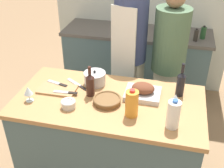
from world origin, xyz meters
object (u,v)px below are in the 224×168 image
Objects in this scene: wicker_basket at (108,100)px; wine_bottle_dark at (90,84)px; knife_paring at (58,83)px; knife_bread at (66,92)px; condiment_bottle_extra at (172,26)px; person_cook_guest at (168,59)px; roasting_pan at (143,91)px; wine_glass_right at (175,99)px; condiment_bottle_short at (203,33)px; knife_chef at (78,85)px; milk_jug at (173,114)px; stock_pot at (95,78)px; cutting_board at (58,89)px; person_cook_aproned at (130,48)px; juice_jug at (132,103)px; condiment_bottle_tall at (196,35)px; mixing_bowl at (68,104)px; wine_bottle_green at (181,83)px; wine_glass_left at (28,91)px.

wicker_basket is 0.85× the size of wine_bottle_dark.
knife_paring is 0.98× the size of knife_bread.
condiment_bottle_extra is 0.67m from person_cook_guest.
roasting_pan reaches higher than knife_bread.
wine_glass_right is 1.43m from condiment_bottle_short.
roasting_pan is 0.31m from wicker_basket.
knife_paring is 1.84m from condiment_bottle_short.
knife_chef is 1.25× the size of knife_paring.
milk_jug reaches higher than wicker_basket.
person_cook_guest is (0.62, 0.60, -0.02)m from stock_pot.
person_cook_aproned reaches higher than cutting_board.
roasting_pan is 1.43× the size of condiment_bottle_extra.
juice_jug is 0.36m from wine_glass_right.
knife_paring is at bearing -179.36° from roasting_pan.
person_cook_guest reaches higher than milk_jug.
condiment_bottle_tall is (0.89, 1.10, 0.07)m from stock_pot.
condiment_bottle_tall is 0.08× the size of person_cook_aproned.
knife_paring is (-0.21, 0.29, -0.02)m from mixing_bowl.
mixing_bowl is 1.23m from person_cook_guest.
wine_bottle_dark is at bearing -0.66° from cutting_board.
knife_bread is at bearing 165.81° from juice_jug.
mixing_bowl is 1.81m from condiment_bottle_extra.
roasting_pan is at bearing 80.30° from juice_jug.
wine_glass_right is at bearing 6.12° from wicker_basket.
wicker_basket is 0.33m from stock_pot.
knife_bread is at bearing -129.36° from condiment_bottle_short.
knife_chef is at bearing 148.08° from wicker_basket.
juice_jug is 0.78m from knife_paring.
knife_chef is (-0.03, 0.34, -0.03)m from mixing_bowl.
mixing_bowl reaches higher than knife_chef.
stock_pot is 0.56m from juice_jug.
person_cook_aproned is (-0.39, -0.69, -0.02)m from condiment_bottle_extra.
condiment_bottle_short is at bearing 70.02° from juice_jug.
wicker_basket is 0.53m from knife_paring.
juice_jug reaches higher than knife_paring.
roasting_pan is at bearing 6.28° from cutting_board.
condiment_bottle_tall is at bearing 55.76° from person_cook_guest.
knife_bread is at bearing -178.86° from wine_glass_right.
roasting_pan is at bearing -112.05° from condiment_bottle_short.
milk_jug is at bearing -18.41° from wicker_basket.
roasting_pan is 1.28× the size of wicker_basket.
milk_jug reaches higher than wine_glass_right.
condiment_bottle_extra reaches higher than knife_chef.
wine_bottle_green is (0.35, 0.37, 0.01)m from juice_jug.
wine_glass_right is 1.05m from knife_paring.
knife_paring is at bearing 126.20° from mixing_bowl.
person_cook_guest is at bearing -88.39° from condiment_bottle_extra.
wine_glass_left is (-0.16, -0.21, 0.09)m from cutting_board.
stock_pot is 0.11× the size of person_cook_aproned.
condiment_bottle_tall is at bearing 82.64° from wine_glass_right.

